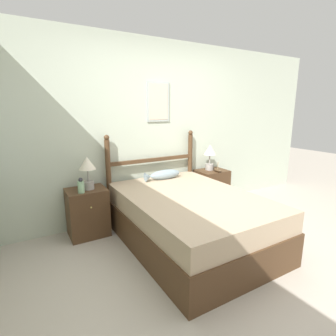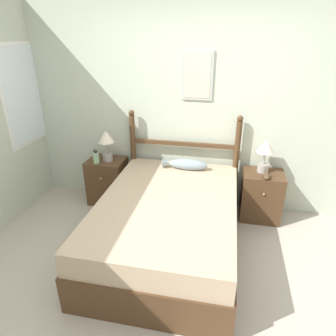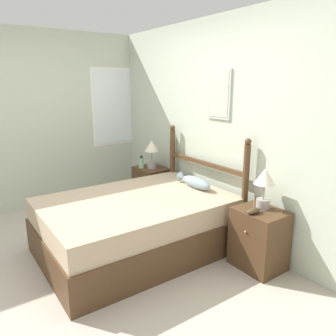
{
  "view_description": "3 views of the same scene",
  "coord_description": "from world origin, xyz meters",
  "px_view_note": "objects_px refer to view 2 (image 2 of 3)",
  "views": [
    {
      "loc": [
        -1.8,
        -1.73,
        1.6
      ],
      "look_at": [
        -0.21,
        1.0,
        0.87
      ],
      "focal_mm": 28.0,
      "sensor_mm": 36.0,
      "label": 1
    },
    {
      "loc": [
        0.42,
        -1.91,
        2.16
      ],
      "look_at": [
        -0.18,
        0.99,
        0.8
      ],
      "focal_mm": 32.0,
      "sensor_mm": 36.0,
      "label": 2
    },
    {
      "loc": [
        2.82,
        -0.98,
        1.81
      ],
      "look_at": [
        -0.12,
        1.08,
        0.88
      ],
      "focal_mm": 35.0,
      "sensor_mm": 36.0,
      "label": 3
    }
  ],
  "objects_px": {
    "nightstand_right": "(261,196)",
    "fish_pillow": "(185,164)",
    "table_lamp_left": "(106,141)",
    "bottle": "(96,157)",
    "table_lamp_right": "(265,151)",
    "bed": "(168,225)",
    "model_boat": "(267,176)",
    "nightstand_left": "(108,181)"
  },
  "relations": [
    {
      "from": "nightstand_right",
      "to": "fish_pillow",
      "type": "height_order",
      "value": "fish_pillow"
    },
    {
      "from": "table_lamp_left",
      "to": "bottle",
      "type": "xyz_separation_m",
      "value": [
        -0.11,
        -0.1,
        -0.19
      ]
    },
    {
      "from": "table_lamp_right",
      "to": "bottle",
      "type": "bearing_deg",
      "value": -175.65
    },
    {
      "from": "bed",
      "to": "fish_pillow",
      "type": "height_order",
      "value": "fish_pillow"
    },
    {
      "from": "model_boat",
      "to": "fish_pillow",
      "type": "distance_m",
      "value": 0.96
    },
    {
      "from": "table_lamp_left",
      "to": "bed",
      "type": "bearing_deg",
      "value": -40.03
    },
    {
      "from": "table_lamp_right",
      "to": "model_boat",
      "type": "xyz_separation_m",
      "value": [
        0.03,
        -0.17,
        -0.25
      ]
    },
    {
      "from": "nightstand_right",
      "to": "nightstand_left",
      "type": "bearing_deg",
      "value": 180.0
    },
    {
      "from": "model_boat",
      "to": "bed",
      "type": "bearing_deg",
      "value": -145.52
    },
    {
      "from": "bottle",
      "to": "fish_pillow",
      "type": "xyz_separation_m",
      "value": [
        1.15,
        0.05,
        -0.02
      ]
    },
    {
      "from": "nightstand_left",
      "to": "model_boat",
      "type": "relative_size",
      "value": 3.79
    },
    {
      "from": "table_lamp_right",
      "to": "nightstand_left",
      "type": "bearing_deg",
      "value": -178.73
    },
    {
      "from": "table_lamp_right",
      "to": "bottle",
      "type": "distance_m",
      "value": 2.09
    },
    {
      "from": "bed",
      "to": "bottle",
      "type": "bearing_deg",
      "value": 146.78
    },
    {
      "from": "table_lamp_right",
      "to": "model_boat",
      "type": "bearing_deg",
      "value": -79.59
    },
    {
      "from": "table_lamp_left",
      "to": "model_boat",
      "type": "bearing_deg",
      "value": -3.36
    },
    {
      "from": "table_lamp_left",
      "to": "model_boat",
      "type": "distance_m",
      "value": 2.01
    },
    {
      "from": "nightstand_left",
      "to": "table_lamp_right",
      "type": "distance_m",
      "value": 2.08
    },
    {
      "from": "table_lamp_left",
      "to": "table_lamp_right",
      "type": "distance_m",
      "value": 1.96
    },
    {
      "from": "table_lamp_right",
      "to": "fish_pillow",
      "type": "relative_size",
      "value": 0.74
    },
    {
      "from": "fish_pillow",
      "to": "table_lamp_left",
      "type": "bearing_deg",
      "value": 176.86
    },
    {
      "from": "nightstand_right",
      "to": "fish_pillow",
      "type": "relative_size",
      "value": 1.11
    },
    {
      "from": "nightstand_left",
      "to": "nightstand_right",
      "type": "relative_size",
      "value": 1.0
    },
    {
      "from": "table_lamp_left",
      "to": "nightstand_left",
      "type": "bearing_deg",
      "value": 166.44
    },
    {
      "from": "nightstand_left",
      "to": "nightstand_right",
      "type": "bearing_deg",
      "value": 0.0
    },
    {
      "from": "table_lamp_left",
      "to": "model_boat",
      "type": "height_order",
      "value": "table_lamp_left"
    },
    {
      "from": "nightstand_left",
      "to": "table_lamp_left",
      "type": "relative_size",
      "value": 1.49
    },
    {
      "from": "nightstand_right",
      "to": "bottle",
      "type": "height_order",
      "value": "bottle"
    },
    {
      "from": "model_boat",
      "to": "fish_pillow",
      "type": "xyz_separation_m",
      "value": [
        -0.96,
        0.06,
        0.04
      ]
    },
    {
      "from": "table_lamp_right",
      "to": "table_lamp_left",
      "type": "bearing_deg",
      "value": -178.46
    },
    {
      "from": "nightstand_right",
      "to": "fish_pillow",
      "type": "distance_m",
      "value": 1.02
    },
    {
      "from": "model_boat",
      "to": "bottle",
      "type": "bearing_deg",
      "value": 179.68
    },
    {
      "from": "bed",
      "to": "nightstand_left",
      "type": "distance_m",
      "value": 1.3
    },
    {
      "from": "table_lamp_left",
      "to": "table_lamp_right",
      "type": "relative_size",
      "value": 1.0
    },
    {
      "from": "table_lamp_left",
      "to": "table_lamp_right",
      "type": "bearing_deg",
      "value": 1.54
    },
    {
      "from": "bottle",
      "to": "model_boat",
      "type": "xyz_separation_m",
      "value": [
        2.1,
        -0.01,
        -0.05
      ]
    },
    {
      "from": "table_lamp_left",
      "to": "bottle",
      "type": "distance_m",
      "value": 0.25
    },
    {
      "from": "nightstand_right",
      "to": "model_boat",
      "type": "xyz_separation_m",
      "value": [
        0.01,
        -0.13,
        0.33
      ]
    },
    {
      "from": "nightstand_left",
      "to": "model_boat",
      "type": "distance_m",
      "value": 2.06
    },
    {
      "from": "bed",
      "to": "model_boat",
      "type": "xyz_separation_m",
      "value": [
        1.02,
        0.7,
        0.34
      ]
    },
    {
      "from": "table_lamp_left",
      "to": "table_lamp_right",
      "type": "height_order",
      "value": "same"
    },
    {
      "from": "nightstand_left",
      "to": "nightstand_right",
      "type": "distance_m",
      "value": 2.01
    }
  ]
}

